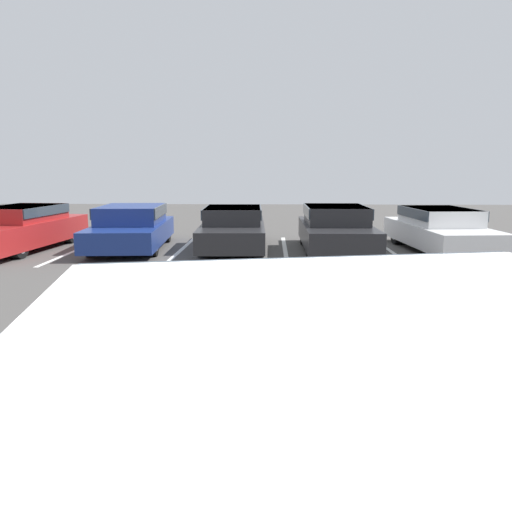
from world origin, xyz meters
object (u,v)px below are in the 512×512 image
Objects in this scene: parked_sedan_b at (132,226)px; parked_sedan_c at (233,227)px; parked_sedan_d at (336,227)px; parked_sedan_a at (21,227)px; parked_sedan_e at (439,228)px.

parked_sedan_c is (2.89, 0.07, -0.02)m from parked_sedan_b.
parked_sedan_d is (5.74, -0.28, 0.01)m from parked_sedan_b.
parked_sedan_c is (5.93, 0.32, -0.02)m from parked_sedan_a.
parked_sedan_b is 5.74m from parked_sedan_d.
parked_sedan_b is at bearing -90.53° from parked_sedan_c.
parked_sedan_a is 1.07× the size of parked_sedan_c.
parked_sedan_c is at bearing -96.44° from parked_sedan_e.
parked_sedan_e is (11.66, 0.11, -0.02)m from parked_sedan_a.
parked_sedan_e is (8.61, -0.14, -0.02)m from parked_sedan_b.
parked_sedan_d is 0.92× the size of parked_sedan_e.
parked_sedan_b is at bearing -95.26° from parked_sedan_e.
parked_sedan_d is (2.85, -0.35, 0.03)m from parked_sedan_c.
parked_sedan_c is at bearing 97.84° from parked_sedan_a.
parked_sedan_c is 0.96× the size of parked_sedan_e.
parked_sedan_b is (3.05, 0.25, 0.01)m from parked_sedan_a.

